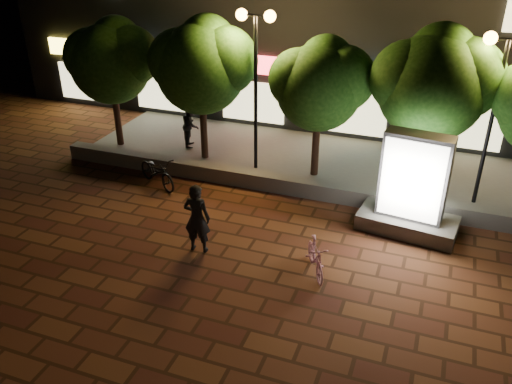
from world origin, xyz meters
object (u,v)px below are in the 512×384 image
at_px(street_lamp_left, 256,51).
at_px(ad_kiosk, 412,193).
at_px(scooter_pink, 316,257).
at_px(tree_far_left, 112,58).
at_px(scooter_parked, 157,171).
at_px(pedestrian, 191,125).
at_px(tree_left, 203,63).
at_px(tree_mid, 321,81).
at_px(rider, 197,218).
at_px(street_lamp_right, 501,77).
at_px(tree_right, 436,80).

bearing_deg(street_lamp_left, ad_kiosk, -22.59).
bearing_deg(scooter_pink, tree_far_left, 122.14).
bearing_deg(tree_far_left, ad_kiosk, -12.90).
bearing_deg(scooter_parked, pedestrian, 35.18).
bearing_deg(tree_left, ad_kiosk, -18.79).
height_order(tree_far_left, tree_mid, tree_far_left).
relative_size(rider, scooter_parked, 1.00).
relative_size(tree_far_left, rider, 2.44).
height_order(tree_far_left, street_lamp_left, street_lamp_left).
xyz_separation_m(tree_left, street_lamp_left, (1.95, -0.26, 0.58)).
height_order(scooter_pink, pedestrian, pedestrian).
bearing_deg(scooter_parked, street_lamp_left, -20.62).
distance_m(tree_mid, scooter_pink, 6.09).
bearing_deg(scooter_pink, scooter_parked, 127.64).
bearing_deg(tree_far_left, tree_mid, -0.00).
bearing_deg(rider, tree_far_left, -48.53).
bearing_deg(ad_kiosk, street_lamp_right, 51.55).
bearing_deg(street_lamp_right, rider, -142.86).
xyz_separation_m(tree_far_left, ad_kiosk, (10.71, -2.45, -2.15)).
height_order(tree_far_left, scooter_parked, tree_far_left).
height_order(street_lamp_left, pedestrian, street_lamp_left).
distance_m(tree_far_left, pedestrian, 3.57).
height_order(rider, pedestrian, rider).
height_order(tree_left, pedestrian, tree_left).
height_order(tree_far_left, scooter_pink, tree_far_left).
xyz_separation_m(tree_mid, rider, (-1.76, -5.34, -2.27)).
xyz_separation_m(tree_mid, scooter_parked, (-4.59, -2.46, -2.72)).
height_order(street_lamp_right, scooter_parked, street_lamp_right).
relative_size(street_lamp_left, rider, 2.73).
bearing_deg(pedestrian, street_lamp_right, -114.74).
relative_size(tree_right, ad_kiosk, 1.79).
distance_m(tree_far_left, scooter_parked, 4.72).
distance_m(rider, scooter_parked, 4.07).
height_order(street_lamp_right, scooter_pink, street_lamp_right).
bearing_deg(scooter_pink, pedestrian, 109.35).
bearing_deg(tree_left, tree_mid, -0.00).
xyz_separation_m(tree_left, scooter_pink, (5.32, -5.26, -3.00)).
relative_size(street_lamp_left, pedestrian, 3.22).
bearing_deg(tree_far_left, scooter_pink, -30.79).
bearing_deg(rider, scooter_parked, -51.04).
bearing_deg(ad_kiosk, scooter_parked, -179.92).
bearing_deg(tree_right, street_lamp_left, -177.19).
bearing_deg(street_lamp_right, tree_right, 170.90).
bearing_deg(street_lamp_left, street_lamp_right, 0.00).
distance_m(ad_kiosk, pedestrian, 8.78).
xyz_separation_m(street_lamp_right, ad_kiosk, (-1.74, -2.19, -2.75)).
relative_size(ad_kiosk, pedestrian, 1.76).
height_order(tree_far_left, tree_right, tree_right).
bearing_deg(pedestrian, scooter_pink, -152.61).
bearing_deg(tree_right, tree_far_left, -180.00).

